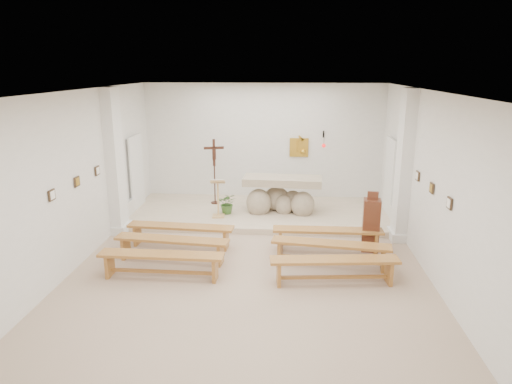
# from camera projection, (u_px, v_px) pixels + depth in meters

# --- Properties ---
(ground) EXTENTS (7.00, 10.00, 0.00)m
(ground) POSITION_uv_depth(u_px,v_px,m) (249.00, 270.00, 9.14)
(ground) COLOR tan
(ground) RESTS_ON ground
(wall_left) EXTENTS (0.02, 10.00, 3.50)m
(wall_left) POSITION_uv_depth(u_px,v_px,m) (71.00, 183.00, 8.92)
(wall_left) COLOR white
(wall_left) RESTS_ON ground
(wall_right) EXTENTS (0.02, 10.00, 3.50)m
(wall_right) POSITION_uv_depth(u_px,v_px,m) (436.00, 189.00, 8.43)
(wall_right) COLOR white
(wall_right) RESTS_ON ground
(wall_back) EXTENTS (7.00, 0.02, 3.50)m
(wall_back) POSITION_uv_depth(u_px,v_px,m) (263.00, 144.00, 13.48)
(wall_back) COLOR white
(wall_back) RESTS_ON ground
(ceiling) EXTENTS (7.00, 10.00, 0.02)m
(ceiling) POSITION_uv_depth(u_px,v_px,m) (248.00, 92.00, 8.22)
(ceiling) COLOR silver
(ceiling) RESTS_ON wall_back
(sanctuary_platform) EXTENTS (6.98, 3.00, 0.15)m
(sanctuary_platform) POSITION_uv_depth(u_px,v_px,m) (260.00, 213.00, 12.49)
(sanctuary_platform) COLOR beige
(sanctuary_platform) RESTS_ON ground
(pilaster_left) EXTENTS (0.26, 0.55, 3.50)m
(pilaster_left) POSITION_uv_depth(u_px,v_px,m) (115.00, 162.00, 10.84)
(pilaster_left) COLOR white
(pilaster_left) RESTS_ON ground
(pilaster_right) EXTENTS (0.26, 0.55, 3.50)m
(pilaster_right) POSITION_uv_depth(u_px,v_px,m) (404.00, 166.00, 10.36)
(pilaster_right) COLOR white
(pilaster_right) RESTS_ON ground
(gold_wall_relief) EXTENTS (0.55, 0.04, 0.55)m
(gold_wall_relief) POSITION_uv_depth(u_px,v_px,m) (299.00, 147.00, 13.40)
(gold_wall_relief) COLOR gold
(gold_wall_relief) RESTS_ON wall_back
(sanctuary_lamp) EXTENTS (0.11, 0.36, 0.44)m
(sanctuary_lamp) POSITION_uv_depth(u_px,v_px,m) (324.00, 144.00, 13.07)
(sanctuary_lamp) COLOR black
(sanctuary_lamp) RESTS_ON wall_back
(station_frame_left_front) EXTENTS (0.03, 0.20, 0.20)m
(station_frame_left_front) POSITION_uv_depth(u_px,v_px,m) (52.00, 195.00, 8.16)
(station_frame_left_front) COLOR #3D2C1B
(station_frame_left_front) RESTS_ON wall_left
(station_frame_left_mid) EXTENTS (0.03, 0.20, 0.20)m
(station_frame_left_mid) POSITION_uv_depth(u_px,v_px,m) (77.00, 182.00, 9.12)
(station_frame_left_mid) COLOR #3D2C1B
(station_frame_left_mid) RESTS_ON wall_left
(station_frame_left_rear) EXTENTS (0.03, 0.20, 0.20)m
(station_frame_left_rear) POSITION_uv_depth(u_px,v_px,m) (97.00, 171.00, 10.08)
(station_frame_left_rear) COLOR #3D2C1B
(station_frame_left_rear) RESTS_ON wall_left
(station_frame_right_front) EXTENTS (0.03, 0.20, 0.20)m
(station_frame_right_front) POSITION_uv_depth(u_px,v_px,m) (449.00, 203.00, 7.67)
(station_frame_right_front) COLOR #3D2C1B
(station_frame_right_front) RESTS_ON wall_right
(station_frame_right_mid) EXTENTS (0.03, 0.20, 0.20)m
(station_frame_right_mid) POSITION_uv_depth(u_px,v_px,m) (432.00, 188.00, 8.63)
(station_frame_right_mid) COLOR #3D2C1B
(station_frame_right_mid) RESTS_ON wall_right
(station_frame_right_rear) EXTENTS (0.03, 0.20, 0.20)m
(station_frame_right_rear) POSITION_uv_depth(u_px,v_px,m) (418.00, 176.00, 9.60)
(station_frame_right_rear) COLOR #3D2C1B
(station_frame_right_rear) RESTS_ON wall_right
(radiator_left) EXTENTS (0.10, 0.85, 0.52)m
(radiator_left) POSITION_uv_depth(u_px,v_px,m) (127.00, 212.00, 11.91)
(radiator_left) COLOR silver
(radiator_left) RESTS_ON ground
(radiator_right) EXTENTS (0.10, 0.85, 0.52)m
(radiator_right) POSITION_uv_depth(u_px,v_px,m) (394.00, 218.00, 11.43)
(radiator_right) COLOR silver
(radiator_right) RESTS_ON ground
(altar) EXTENTS (2.10, 0.97, 1.06)m
(altar) POSITION_uv_depth(u_px,v_px,m) (281.00, 197.00, 12.22)
(altar) COLOR tan
(altar) RESTS_ON sanctuary_platform
(lectern) EXTENTS (0.40, 0.35, 1.04)m
(lectern) POSITION_uv_depth(u_px,v_px,m) (218.00, 198.00, 11.79)
(lectern) COLOR #DEB66C
(lectern) RESTS_ON sanctuary_platform
(crucifix_stand) EXTENTS (0.56, 0.24, 1.86)m
(crucifix_stand) POSITION_uv_depth(u_px,v_px,m) (214.00, 167.00, 12.84)
(crucifix_stand) COLOR #3D1C13
(crucifix_stand) RESTS_ON sanctuary_platform
(potted_plant) EXTENTS (0.52, 0.46, 0.57)m
(potted_plant) POSITION_uv_depth(u_px,v_px,m) (228.00, 203.00, 12.13)
(potted_plant) COLOR #365F26
(potted_plant) RESTS_ON sanctuary_platform
(donation_pedestal) EXTENTS (0.40, 0.40, 1.35)m
(donation_pedestal) POSITION_uv_depth(u_px,v_px,m) (371.00, 225.00, 10.00)
(donation_pedestal) COLOR #582919
(donation_pedestal) RESTS_ON ground
(bench_left_front) EXTENTS (2.42, 0.55, 0.51)m
(bench_left_front) POSITION_uv_depth(u_px,v_px,m) (181.00, 231.00, 10.25)
(bench_left_front) COLOR #AE7632
(bench_left_front) RESTS_ON ground
(bench_right_front) EXTENTS (2.40, 0.39, 0.51)m
(bench_right_front) POSITION_uv_depth(u_px,v_px,m) (328.00, 234.00, 10.02)
(bench_right_front) COLOR #AE7632
(bench_right_front) RESTS_ON ground
(bench_left_second) EXTENTS (2.43, 0.62, 0.51)m
(bench_left_second) POSITION_uv_depth(u_px,v_px,m) (172.00, 244.00, 9.48)
(bench_left_second) COLOR #AE7632
(bench_left_second) RESTS_ON ground
(bench_right_second) EXTENTS (2.43, 0.70, 0.51)m
(bench_right_second) POSITION_uv_depth(u_px,v_px,m) (331.00, 248.00, 9.25)
(bench_right_second) COLOR #AE7632
(bench_right_second) RESTS_ON ground
(bench_left_third) EXTENTS (2.41, 0.42, 0.51)m
(bench_left_third) POSITION_uv_depth(u_px,v_px,m) (161.00, 260.00, 8.71)
(bench_left_third) COLOR #AE7632
(bench_left_third) RESTS_ON ground
(bench_right_third) EXTENTS (2.42, 0.61, 0.51)m
(bench_right_third) POSITION_uv_depth(u_px,v_px,m) (334.00, 265.00, 8.48)
(bench_right_third) COLOR #AE7632
(bench_right_third) RESTS_ON ground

